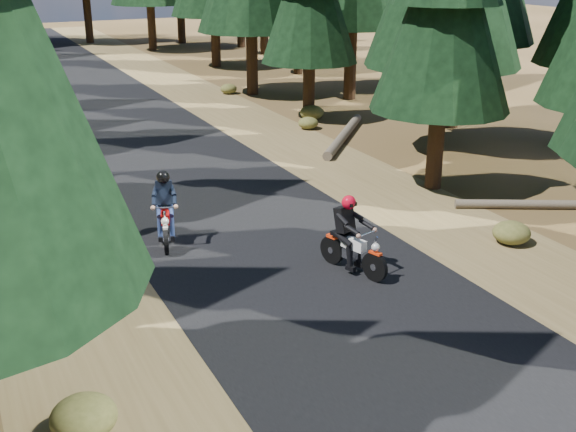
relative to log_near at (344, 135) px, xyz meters
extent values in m
plane|color=#413217|center=(-6.52, -10.41, -0.16)|extent=(120.00, 120.00, 0.00)
cube|color=black|center=(-6.52, -5.41, -0.15)|extent=(6.00, 100.00, 0.01)
cube|color=brown|center=(-11.12, -5.41, -0.16)|extent=(3.20, 100.00, 0.01)
cube|color=brown|center=(-1.92, -5.41, -0.16)|extent=(3.20, 100.00, 0.01)
cylinder|color=black|center=(-0.46, -5.93, 2.10)|extent=(0.48, 0.48, 4.52)
cone|color=black|center=(-0.46, -5.93, 4.92)|extent=(3.84, 3.84, 5.65)
cylinder|color=black|center=(1.77, -3.02, 2.76)|extent=(0.53, 0.53, 5.84)
cylinder|color=black|center=(4.70, -0.07, 3.06)|extent=(0.56, 0.56, 6.43)
cylinder|color=black|center=(0.46, 3.66, 2.09)|extent=(0.48, 0.48, 4.51)
cylinder|color=black|center=(3.96, 6.40, 3.08)|extent=(0.56, 0.56, 6.47)
cylinder|color=black|center=(0.41, 9.33, 2.75)|extent=(0.53, 0.53, 5.83)
cylinder|color=black|center=(5.00, 13.74, 2.15)|extent=(0.48, 0.48, 4.61)
cylinder|color=black|center=(1.83, 18.00, 2.72)|extent=(0.53, 0.53, 5.76)
cylinder|color=black|center=(6.51, 21.68, 2.67)|extent=(0.53, 0.53, 5.66)
cylinder|color=black|center=(6.48, 15.59, 2.84)|extent=(0.54, 0.54, 6.00)
cylinder|color=black|center=(8.48, 7.59, 2.64)|extent=(0.52, 0.52, 5.60)
cylinder|color=black|center=(0.48, 26.59, 2.84)|extent=(0.54, 0.54, 6.00)
cylinder|color=black|center=(6.48, 25.59, 2.84)|extent=(0.54, 0.54, 6.00)
cylinder|color=#4C4233|center=(0.00, 0.00, 0.00)|extent=(4.02, 4.63, 0.32)
cylinder|color=#4C4233|center=(0.70, -8.48, -0.04)|extent=(3.46, 1.93, 0.24)
ellipsoid|color=#474C1E|center=(0.46, 3.37, 0.13)|extent=(0.96, 0.96, 0.58)
ellipsoid|color=#474C1E|center=(-0.41, 2.01, 0.07)|extent=(0.76, 0.76, 0.46)
ellipsoid|color=#474C1E|center=(-11.67, -12.99, 0.12)|extent=(0.95, 0.95, 0.57)
ellipsoid|color=#474C1E|center=(-0.56, 9.94, 0.07)|extent=(0.78, 0.78, 0.47)
ellipsoid|color=#474C1E|center=(-12.22, -9.42, 0.06)|extent=(0.73, 0.73, 0.44)
ellipsoid|color=#474C1E|center=(-1.34, -10.14, 0.10)|extent=(0.87, 0.87, 0.52)
cube|color=black|center=(-5.48, -9.92, 0.97)|extent=(0.43, 0.33, 0.54)
sphere|color=red|center=(-5.48, -9.92, 1.37)|extent=(0.38, 0.38, 0.30)
cube|color=black|center=(-8.57, -6.65, 1.00)|extent=(0.43, 0.33, 0.55)
sphere|color=black|center=(-8.57, -6.65, 1.40)|extent=(0.38, 0.38, 0.31)
camera|label=1|loc=(-12.77, -21.91, 6.31)|focal=45.00mm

